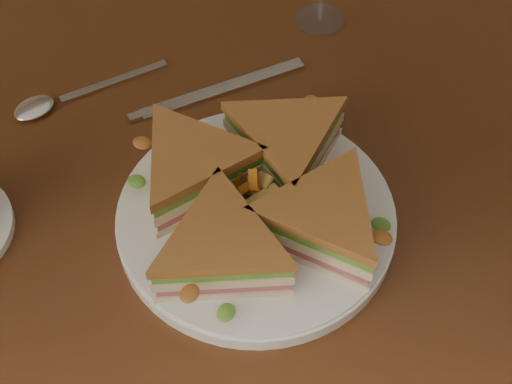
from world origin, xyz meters
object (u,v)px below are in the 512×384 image
at_px(plate, 256,218).
at_px(sandwich_wedges, 256,195).
at_px(spoon, 54,102).
at_px(table, 233,207).
at_px(knife, 212,93).

xyz_separation_m(plate, sandwich_wedges, (0.00, 0.00, 0.04)).
bearing_deg(plate, spoon, 104.67).
height_order(plate, sandwich_wedges, sandwich_wedges).
xyz_separation_m(table, knife, (0.04, 0.08, 0.10)).
bearing_deg(knife, sandwich_wedges, -99.58).
xyz_separation_m(table, sandwich_wedges, (-0.04, -0.09, 0.14)).
distance_m(table, plate, 0.14).
height_order(table, spoon, spoon).
xyz_separation_m(sandwich_wedges, spoon, (-0.07, 0.27, -0.04)).
relative_size(spoon, knife, 0.86).
height_order(plate, spoon, plate).
relative_size(table, spoon, 6.61).
bearing_deg(table, knife, 64.08).
relative_size(table, knife, 5.68).
xyz_separation_m(table, spoon, (-0.11, 0.18, 0.10)).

